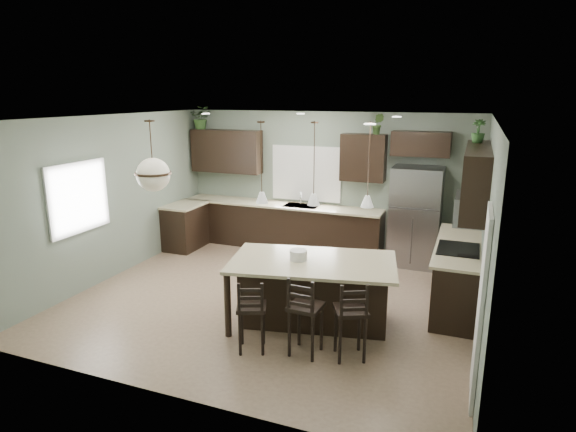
# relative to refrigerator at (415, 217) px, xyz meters

# --- Properties ---
(ground) EXTENTS (6.00, 6.00, 0.00)m
(ground) POSITION_rel_refrigerator_xyz_m (-1.86, -2.41, -0.93)
(ground) COLOR #9E8466
(ground) RESTS_ON ground
(pantry_door) EXTENTS (0.04, 0.82, 2.04)m
(pantry_door) POSITION_rel_refrigerator_xyz_m (1.12, -3.96, 0.09)
(pantry_door) COLOR white
(pantry_door) RESTS_ON ground
(window_back) EXTENTS (1.35, 0.02, 1.00)m
(window_back) POSITION_rel_refrigerator_xyz_m (-2.26, 0.32, 0.62)
(window_back) COLOR white
(window_back) RESTS_ON room_shell
(window_left) EXTENTS (0.02, 1.10, 1.00)m
(window_left) POSITION_rel_refrigerator_xyz_m (-4.84, -3.21, 0.62)
(window_left) COLOR white
(window_left) RESTS_ON room_shell
(left_return_cabs) EXTENTS (0.60, 0.90, 0.90)m
(left_return_cabs) POSITION_rel_refrigerator_xyz_m (-4.56, -0.71, -0.48)
(left_return_cabs) COLOR black
(left_return_cabs) RESTS_ON ground
(left_return_countertop) EXTENTS (0.66, 0.96, 0.04)m
(left_return_countertop) POSITION_rel_refrigerator_xyz_m (-4.54, -0.71, -0.01)
(left_return_countertop) COLOR beige
(left_return_countertop) RESTS_ON left_return_cabs
(back_lower_cabs) EXTENTS (4.20, 0.60, 0.90)m
(back_lower_cabs) POSITION_rel_refrigerator_xyz_m (-2.71, 0.04, -0.48)
(back_lower_cabs) COLOR black
(back_lower_cabs) RESTS_ON ground
(back_countertop) EXTENTS (4.20, 0.66, 0.04)m
(back_countertop) POSITION_rel_refrigerator_xyz_m (-2.71, 0.02, -0.01)
(back_countertop) COLOR beige
(back_countertop) RESTS_ON back_lower_cabs
(sink_inset) EXTENTS (0.70, 0.45, 0.01)m
(sink_inset) POSITION_rel_refrigerator_xyz_m (-2.26, 0.02, 0.01)
(sink_inset) COLOR gray
(sink_inset) RESTS_ON back_countertop
(faucet) EXTENTS (0.02, 0.02, 0.28)m
(faucet) POSITION_rel_refrigerator_xyz_m (-2.26, -0.01, 0.16)
(faucet) COLOR silver
(faucet) RESTS_ON back_countertop
(back_upper_left) EXTENTS (1.55, 0.34, 0.90)m
(back_upper_left) POSITION_rel_refrigerator_xyz_m (-4.01, 0.17, 1.02)
(back_upper_left) COLOR black
(back_upper_left) RESTS_ON room_shell
(back_upper_right) EXTENTS (0.85, 0.34, 0.90)m
(back_upper_right) POSITION_rel_refrigerator_xyz_m (-1.06, 0.17, 1.02)
(back_upper_right) COLOR black
(back_upper_right) RESTS_ON room_shell
(fridge_header) EXTENTS (1.05, 0.34, 0.45)m
(fridge_header) POSITION_rel_refrigerator_xyz_m (-0.01, 0.17, 1.32)
(fridge_header) COLOR black
(fridge_header) RESTS_ON room_shell
(right_lower_cabs) EXTENTS (0.60, 2.35, 0.90)m
(right_lower_cabs) POSITION_rel_refrigerator_xyz_m (0.84, -1.54, -0.48)
(right_lower_cabs) COLOR black
(right_lower_cabs) RESTS_ON ground
(right_countertop) EXTENTS (0.66, 2.35, 0.04)m
(right_countertop) POSITION_rel_refrigerator_xyz_m (0.82, -1.54, -0.01)
(right_countertop) COLOR beige
(right_countertop) RESTS_ON right_lower_cabs
(cooktop) EXTENTS (0.58, 0.75, 0.02)m
(cooktop) POSITION_rel_refrigerator_xyz_m (0.82, -1.81, 0.02)
(cooktop) COLOR black
(cooktop) RESTS_ON right_countertop
(wall_oven_front) EXTENTS (0.01, 0.72, 0.60)m
(wall_oven_front) POSITION_rel_refrigerator_xyz_m (0.54, -1.81, -0.48)
(wall_oven_front) COLOR gray
(wall_oven_front) RESTS_ON right_lower_cabs
(right_upper_cabs) EXTENTS (0.34, 2.35, 0.90)m
(right_upper_cabs) POSITION_rel_refrigerator_xyz_m (0.97, -1.54, 1.02)
(right_upper_cabs) COLOR black
(right_upper_cabs) RESTS_ON room_shell
(microwave) EXTENTS (0.40, 0.75, 0.40)m
(microwave) POSITION_rel_refrigerator_xyz_m (0.92, -1.81, 0.62)
(microwave) COLOR gray
(microwave) RESTS_ON right_upper_cabs
(refrigerator) EXTENTS (0.90, 0.74, 1.85)m
(refrigerator) POSITION_rel_refrigerator_xyz_m (0.00, 0.00, 0.00)
(refrigerator) COLOR gray
(refrigerator) RESTS_ON ground
(kitchen_island) EXTENTS (2.45, 1.69, 0.92)m
(kitchen_island) POSITION_rel_refrigerator_xyz_m (-1.01, -3.01, -0.46)
(kitchen_island) COLOR black
(kitchen_island) RESTS_ON ground
(serving_dish) EXTENTS (0.24, 0.24, 0.14)m
(serving_dish) POSITION_rel_refrigerator_xyz_m (-1.20, -3.05, 0.07)
(serving_dish) COLOR silver
(serving_dish) RESTS_ON kitchen_island
(bar_stool_left) EXTENTS (0.46, 0.46, 0.96)m
(bar_stool_left) POSITION_rel_refrigerator_xyz_m (-1.48, -3.98, -0.45)
(bar_stool_left) COLOR black
(bar_stool_left) RESTS_ON ground
(bar_stool_center) EXTENTS (0.40, 0.40, 1.03)m
(bar_stool_center) POSITION_rel_refrigerator_xyz_m (-0.82, -3.82, -0.41)
(bar_stool_center) COLOR black
(bar_stool_center) RESTS_ON ground
(bar_stool_right) EXTENTS (0.50, 0.50, 1.02)m
(bar_stool_right) POSITION_rel_refrigerator_xyz_m (-0.29, -3.71, -0.42)
(bar_stool_right) COLOR black
(bar_stool_right) RESTS_ON ground
(pendant_left) EXTENTS (0.17, 0.17, 1.10)m
(pendant_left) POSITION_rel_refrigerator_xyz_m (-1.69, -3.14, 1.32)
(pendant_left) COLOR white
(pendant_left) RESTS_ON room_shell
(pendant_center) EXTENTS (0.17, 0.17, 1.10)m
(pendant_center) POSITION_rel_refrigerator_xyz_m (-1.01, -3.01, 1.32)
(pendant_center) COLOR silver
(pendant_center) RESTS_ON room_shell
(pendant_right) EXTENTS (0.17, 0.17, 1.10)m
(pendant_right) POSITION_rel_refrigerator_xyz_m (-0.32, -2.87, 1.32)
(pendant_right) COLOR silver
(pendant_right) RESTS_ON room_shell
(chandelier) EXTENTS (0.50, 0.50, 0.98)m
(chandelier) POSITION_rel_refrigerator_xyz_m (-3.19, -3.46, 1.38)
(chandelier) COLOR beige
(chandelier) RESTS_ON room_shell
(plant_back_left) EXTENTS (0.54, 0.51, 0.48)m
(plant_back_left) POSITION_rel_refrigerator_xyz_m (-4.57, 0.14, 1.72)
(plant_back_left) COLOR #2B4A20
(plant_back_left) RESTS_ON back_upper_left
(plant_back_right) EXTENTS (0.22, 0.18, 0.38)m
(plant_back_right) POSITION_rel_refrigerator_xyz_m (-0.80, 0.14, 1.67)
(plant_back_right) COLOR #375625
(plant_back_right) RESTS_ON back_upper_right
(plant_right_wall) EXTENTS (0.21, 0.21, 0.36)m
(plant_right_wall) POSITION_rel_refrigerator_xyz_m (0.94, -0.89, 1.65)
(plant_right_wall) COLOR #2A5224
(plant_right_wall) RESTS_ON right_upper_cabs
(room_shell) EXTENTS (6.00, 6.00, 6.00)m
(room_shell) POSITION_rel_refrigerator_xyz_m (-1.86, -2.41, 0.77)
(room_shell) COLOR slate
(room_shell) RESTS_ON ground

